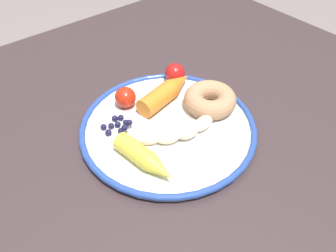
% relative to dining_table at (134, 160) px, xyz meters
% --- Properties ---
extents(dining_table, '(1.27, 0.93, 0.75)m').
position_rel_dining_table_xyz_m(dining_table, '(0.00, 0.00, 0.00)').
color(dining_table, '#36292B').
rests_on(dining_table, ground_plane).
extents(plate, '(0.33, 0.33, 0.02)m').
position_rel_dining_table_xyz_m(plate, '(0.06, -0.04, 0.09)').
color(plate, silver).
rests_on(plate, dining_table).
extents(banana, '(0.18, 0.07, 0.03)m').
position_rel_dining_table_xyz_m(banana, '(0.07, -0.08, 0.10)').
color(banana, beige).
rests_on(banana, plate).
extents(carrot_orange, '(0.14, 0.07, 0.04)m').
position_rel_dining_table_xyz_m(carrot_orange, '(0.11, 0.02, 0.11)').
color(carrot_orange, orange).
rests_on(carrot_orange, plate).
extents(carrot_yellow, '(0.05, 0.12, 0.03)m').
position_rel_dining_table_xyz_m(carrot_yellow, '(-0.03, -0.09, 0.11)').
color(carrot_yellow, yellow).
rests_on(carrot_yellow, plate).
extents(donut, '(0.14, 0.14, 0.04)m').
position_rel_dining_table_xyz_m(donut, '(0.16, -0.05, 0.11)').
color(donut, '#AC7D57').
rests_on(donut, plate).
extents(blueberry_pile, '(0.06, 0.05, 0.02)m').
position_rel_dining_table_xyz_m(blueberry_pile, '(-0.02, 0.01, 0.10)').
color(blueberry_pile, '#191638').
rests_on(blueberry_pile, plate).
extents(tomato_near, '(0.04, 0.04, 0.04)m').
position_rel_dining_table_xyz_m(tomato_near, '(0.03, 0.06, 0.11)').
color(tomato_near, red).
rests_on(tomato_near, plate).
extents(tomato_mid, '(0.04, 0.04, 0.04)m').
position_rel_dining_table_xyz_m(tomato_mid, '(0.16, 0.06, 0.11)').
color(tomato_mid, red).
rests_on(tomato_mid, plate).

